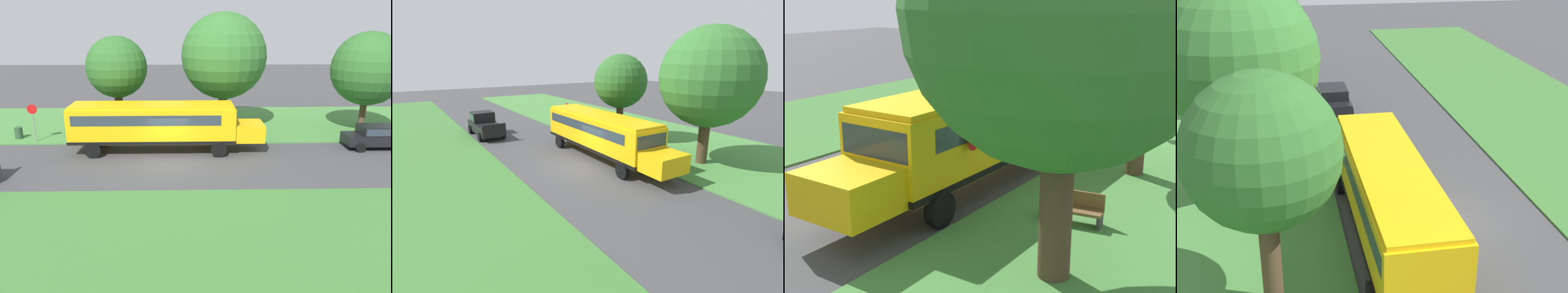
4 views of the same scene
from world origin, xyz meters
The scene contains 8 objects.
ground_plane centered at (0.00, 0.00, 0.00)m, with size 120.00×120.00×0.00m, color #424244.
grass_verge centered at (-10.00, 0.00, 0.04)m, with size 12.00×80.00×0.08m, color #47843D.
school_bus centered at (-2.46, -0.78, 1.92)m, with size 2.85×12.42×3.16m.
car_black_nearest centered at (-2.80, 13.92, 0.88)m, with size 2.02×4.40×1.56m.
oak_tree_beside_bus centered at (-6.69, -3.94, 5.06)m, with size 4.41×4.41×7.26m.
oak_tree_roadside_mid centered at (-7.56, 3.91, 5.80)m, with size 6.35×6.35×8.93m.
oak_tree_far_end centered at (-6.76, 14.76, 4.83)m, with size 5.40×5.40×7.57m.
park_bench centered at (-6.58, 1.01, 0.47)m, with size 1.65×0.72×0.92m.
Camera 4 is at (-6.04, -17.62, 10.75)m, focal length 50.00 mm.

